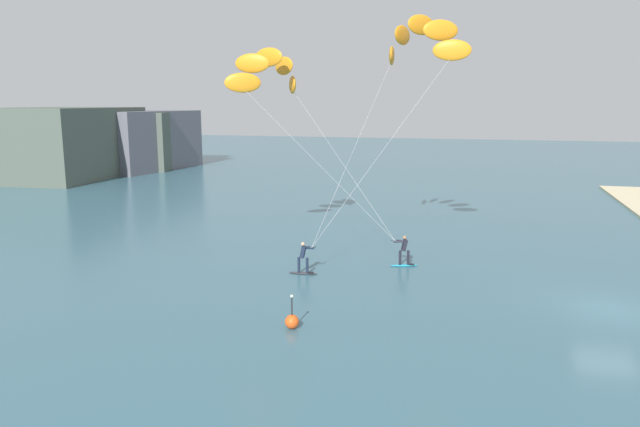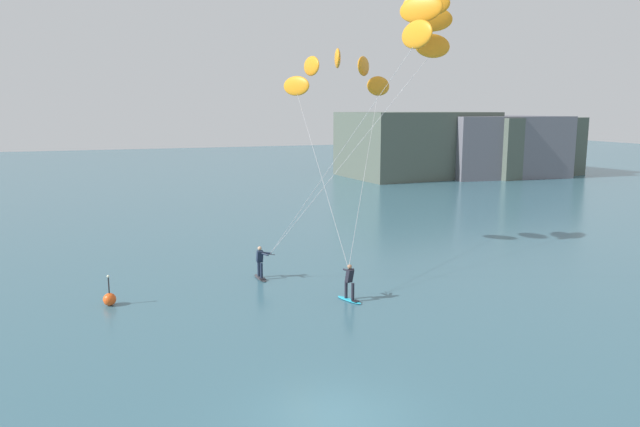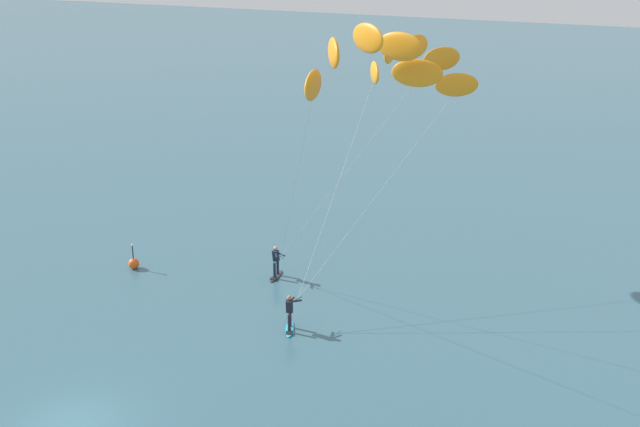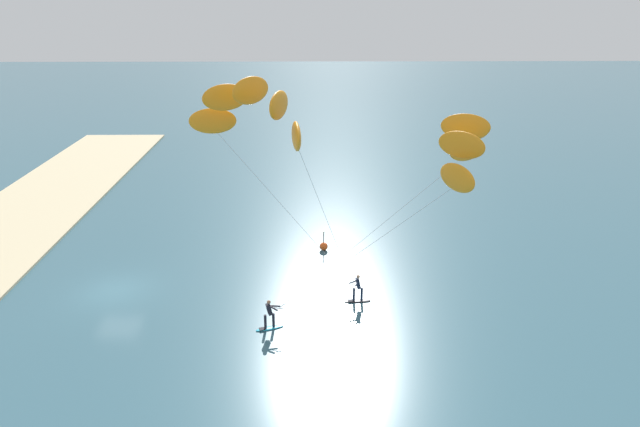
{
  "view_description": "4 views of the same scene",
  "coord_description": "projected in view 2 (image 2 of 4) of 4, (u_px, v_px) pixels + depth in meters",
  "views": [
    {
      "loc": [
        -26.39,
        5.49,
        8.7
      ],
      "look_at": [
        2.51,
        13.56,
        3.02
      ],
      "focal_mm": 33.08,
      "sensor_mm": 36.0,
      "label": 1
    },
    {
      "loc": [
        -5.71,
        -14.24,
        8.48
      ],
      "look_at": [
        3.26,
        10.1,
        3.93
      ],
      "focal_mm": 33.48,
      "sensor_mm": 36.0,
      "label": 2
    },
    {
      "loc": [
        17.46,
        -19.71,
        17.35
      ],
      "look_at": [
        4.14,
        13.62,
        3.97
      ],
      "focal_mm": 45.82,
      "sensor_mm": 36.0,
      "label": 3
    },
    {
      "loc": [
        31.92,
        11.64,
        16.68
      ],
      "look_at": [
        0.31,
        12.07,
        4.91
      ],
      "focal_mm": 33.92,
      "sensor_mm": 36.0,
      "label": 4
    }
  ],
  "objects": [
    {
      "name": "distant_headland",
      "position": [
        469.0,
        145.0,
        77.54
      ],
      "size": [
        30.41,
        16.07,
        8.1
      ],
      "color": "slate",
      "rests_on": "ground"
    },
    {
      "name": "ground_plane",
      "position": [
        336.0,
        418.0,
        16.57
      ],
      "size": [
        240.0,
        240.0,
        0.0
      ],
      "primitive_type": "plane",
      "color": "#386070"
    },
    {
      "name": "kitesurfer_mid_water",
      "position": [
        338.0,
        79.0,
        33.63
      ],
      "size": [
        6.48,
        11.13,
        11.86
      ],
      "color": "#23ADD1",
      "rests_on": "ground"
    },
    {
      "name": "kitesurfer_nearshore",
      "position": [
        419.0,
        33.0,
        25.81
      ],
      "size": [
        8.96,
        8.57,
        13.46
      ],
      "color": "#333338",
      "rests_on": "ground"
    },
    {
      "name": "marker_buoy",
      "position": [
        110.0,
        299.0,
        26.04
      ],
      "size": [
        0.56,
        0.56,
        1.38
      ],
      "color": "#EA5119",
      "rests_on": "ground"
    }
  ]
}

